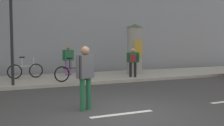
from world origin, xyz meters
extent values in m
plane|color=#38383A|center=(0.00, 0.00, 0.00)|extent=(80.00, 80.00, 0.00)
cube|color=#9E9B93|center=(0.00, 7.00, 0.07)|extent=(36.00, 4.00, 0.15)
cube|color=silver|center=(0.00, 0.00, 0.00)|extent=(1.80, 0.16, 0.01)
cylinder|color=black|center=(-2.45, 5.35, 1.94)|extent=(0.12, 0.12, 3.59)
cylinder|color=gray|center=(4.20, 7.05, 1.48)|extent=(0.87, 0.87, 2.67)
cone|color=#334C33|center=(4.20, 7.05, 2.92)|extent=(0.96, 0.96, 0.20)
cube|color=#B78C33|center=(4.20, 6.61, 1.62)|extent=(0.52, 0.02, 0.90)
cylinder|color=#1E5938|center=(-0.65, 0.84, 0.45)|extent=(0.14, 0.14, 0.90)
cylinder|color=#1E5938|center=(-0.86, 0.75, 0.45)|extent=(0.14, 0.14, 0.90)
cube|color=#4C4C51|center=(-0.76, 0.80, 1.22)|extent=(0.52, 0.41, 0.64)
cylinder|color=#4C4C51|center=(-0.51, 0.91, 1.22)|extent=(0.09, 0.09, 0.61)
cylinder|color=#4C4C51|center=(-1.01, 0.69, 1.22)|extent=(0.09, 0.09, 0.61)
sphere|color=#8C664C|center=(-0.76, 0.80, 1.67)|extent=(0.24, 0.24, 0.24)
cylinder|color=#724C84|center=(0.38, 7.76, 0.56)|extent=(0.14, 0.14, 0.82)
cylinder|color=#724C84|center=(0.62, 7.81, 0.56)|extent=(0.14, 0.14, 0.82)
cube|color=#1E5938|center=(0.50, 7.78, 1.25)|extent=(0.53, 0.33, 0.58)
cylinder|color=#1E5938|center=(0.21, 7.72, 1.25)|extent=(0.09, 0.09, 0.55)
cylinder|color=#1E5938|center=(0.79, 7.84, 1.25)|extent=(0.09, 0.09, 0.55)
sphere|color=#8C664C|center=(0.50, 7.78, 1.65)|extent=(0.22, 0.22, 0.22)
cylinder|color=black|center=(3.49, 5.65, 0.53)|extent=(0.14, 0.14, 0.76)
cylinder|color=black|center=(3.28, 5.76, 0.53)|extent=(0.14, 0.14, 0.76)
cube|color=#1E5938|center=(3.38, 5.71, 1.17)|extent=(0.53, 0.43, 0.54)
cylinder|color=#1E5938|center=(3.63, 5.58, 1.17)|extent=(0.09, 0.09, 0.51)
cylinder|color=#1E5938|center=(3.13, 5.84, 1.17)|extent=(0.09, 0.09, 0.51)
sphere|color=tan|center=(3.38, 5.71, 1.54)|extent=(0.20, 0.20, 0.20)
cube|color=maroon|center=(3.30, 5.55, 1.15)|extent=(0.32, 0.27, 0.36)
torus|color=black|center=(-2.28, 7.33, 0.51)|extent=(0.72, 0.19, 0.72)
torus|color=black|center=(-1.25, 7.52, 0.51)|extent=(0.72, 0.19, 0.72)
cylinder|color=silver|center=(-1.76, 7.43, 0.76)|extent=(0.94, 0.21, 0.04)
cylinder|color=silver|center=(-1.92, 7.40, 0.96)|extent=(0.04, 0.04, 0.45)
cylinder|color=silver|center=(-1.35, 7.50, 0.96)|extent=(0.04, 0.04, 0.50)
cube|color=black|center=(-1.92, 7.40, 1.21)|extent=(0.25, 0.14, 0.06)
torus|color=black|center=(-0.38, 5.43, 0.51)|extent=(0.72, 0.16, 0.72)
torus|color=black|center=(0.66, 5.58, 0.51)|extent=(0.72, 0.16, 0.72)
cylinder|color=black|center=(0.14, 5.51, 0.76)|extent=(0.94, 0.17, 0.04)
cylinder|color=black|center=(-0.02, 5.48, 0.96)|extent=(0.04, 0.04, 0.45)
cylinder|color=black|center=(0.55, 5.56, 0.96)|extent=(0.04, 0.04, 0.50)
cube|color=black|center=(-0.02, 5.48, 1.21)|extent=(0.25, 0.13, 0.06)
camera|label=1|loc=(-2.93, -6.03, 1.83)|focal=41.33mm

